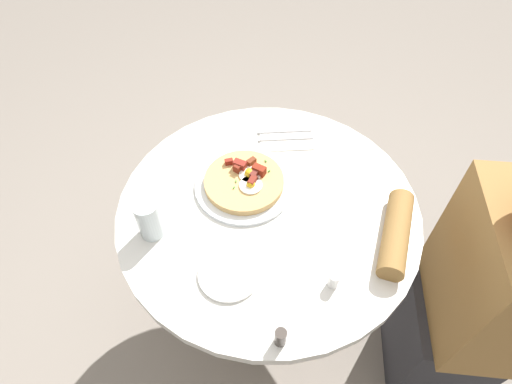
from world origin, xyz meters
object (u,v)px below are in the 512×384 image
at_px(fork, 285,131).
at_px(salt_shaker, 334,280).
at_px(breakfast_pizza, 245,180).
at_px(knife, 286,138).
at_px(pizza_plate, 244,185).
at_px(person_seated, 468,304).
at_px(water_glass, 149,219).
at_px(pepper_shaker, 281,337).
at_px(dining_table, 267,239).
at_px(bread_plate, 229,274).

xyz_separation_m(fork, salt_shaker, (-0.54, -0.15, 0.02)).
xyz_separation_m(breakfast_pizza, knife, (0.21, -0.11, -0.02)).
bearing_deg(salt_shaker, pizza_plate, 41.14).
distance_m(fork, salt_shaker, 0.56).
xyz_separation_m(person_seated, knife, (0.42, 0.58, 0.23)).
relative_size(breakfast_pizza, water_glass, 1.89).
distance_m(pizza_plate, pepper_shaker, 0.47).
distance_m(dining_table, pizza_plate, 0.21).
height_order(fork, pepper_shaker, pepper_shaker).
height_order(breakfast_pizza, fork, breakfast_pizza).
bearing_deg(pizza_plate, breakfast_pizza, -44.06).
relative_size(breakfast_pizza, pepper_shaker, 4.35).
bearing_deg(pepper_shaker, salt_shaker, -37.87).
height_order(dining_table, fork, fork).
relative_size(bread_plate, water_glass, 1.28).
relative_size(fork, water_glass, 1.44).
bearing_deg(dining_table, knife, -7.41).
xyz_separation_m(bread_plate, knife, (0.51, -0.12, 0.00)).
relative_size(water_glass, pepper_shaker, 2.31).
distance_m(pizza_plate, salt_shaker, 0.39).
xyz_separation_m(bread_plate, salt_shaker, (-0.00, -0.26, 0.02)).
distance_m(bread_plate, water_glass, 0.26).
height_order(person_seated, bread_plate, person_seated).
bearing_deg(salt_shaker, fork, 15.51).
bearing_deg(water_glass, pepper_shaker, -126.15).
distance_m(pizza_plate, water_glass, 0.30).
relative_size(dining_table, person_seated, 0.77).
xyz_separation_m(pizza_plate, pepper_shaker, (-0.45, -0.14, 0.02)).
xyz_separation_m(dining_table, salt_shaker, (-0.23, -0.18, 0.20)).
height_order(person_seated, breakfast_pizza, person_seated).
height_order(fork, knife, same).
bearing_deg(person_seated, knife, 54.37).
height_order(pizza_plate, pepper_shaker, pepper_shaker).
bearing_deg(pepper_shaker, pizza_plate, 16.74).
bearing_deg(fork, knife, 90.00).
distance_m(dining_table, person_seated, 0.63).
height_order(bread_plate, fork, bread_plate).
bearing_deg(pepper_shaker, bread_plate, 41.57).
height_order(person_seated, knife, person_seated).
distance_m(person_seated, water_glass, 0.97).
distance_m(dining_table, fork, 0.36).
xyz_separation_m(dining_table, knife, (0.28, -0.04, 0.18)).
height_order(dining_table, salt_shaker, salt_shaker).
height_order(breakfast_pizza, salt_shaker, breakfast_pizza).
height_order(pizza_plate, bread_plate, pizza_plate).
distance_m(dining_table, breakfast_pizza, 0.22).
bearing_deg(bread_plate, pepper_shaker, -138.43).
xyz_separation_m(fork, water_glass, (-0.43, 0.34, 0.06)).
relative_size(pizza_plate, pepper_shaker, 5.42).
height_order(pizza_plate, knife, pizza_plate).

